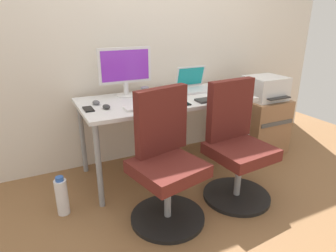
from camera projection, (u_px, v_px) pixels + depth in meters
ground_plane at (166, 169)px, 2.87m from camera, size 5.28×5.28×0.00m
back_wall at (145, 27)px, 2.79m from camera, size 4.40×0.04×2.60m
desk at (166, 105)px, 2.64m from camera, size 1.51×0.72×0.72m
office_chair_left at (166, 163)px, 2.07m from camera, size 0.54×0.54×0.94m
office_chair_right at (236, 147)px, 2.33m from camera, size 0.54×0.54×0.94m
side_cabinet at (261, 125)px, 3.21m from camera, size 0.46×0.44×0.58m
printer at (265, 88)px, 3.07m from camera, size 0.38×0.40×0.24m
water_bottle_on_floor at (62, 196)px, 2.18m from camera, size 0.09×0.09×0.31m
desktop_monitor at (125, 68)px, 2.60m from camera, size 0.48×0.18×0.43m
open_laptop at (194, 84)px, 2.89m from camera, size 0.31×0.28×0.22m
keyboard_by_monitor at (145, 107)px, 2.33m from camera, size 0.34×0.12×0.02m
keyboard_by_laptop at (215, 99)px, 2.55m from camera, size 0.34×0.12×0.02m
mouse_by_monitor at (96, 102)px, 2.42m from camera, size 0.06×0.10×0.03m
mouse_by_laptop at (106, 107)px, 2.31m from camera, size 0.06×0.10×0.03m
coffee_mug at (172, 92)px, 2.63m from camera, size 0.08×0.08×0.09m
pen_cup at (145, 93)px, 2.57m from camera, size 0.07×0.07×0.10m
phone_near_monitor at (183, 103)px, 2.44m from camera, size 0.07×0.14×0.01m
phone_near_laptop at (88, 109)px, 2.28m from camera, size 0.07×0.14×0.01m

